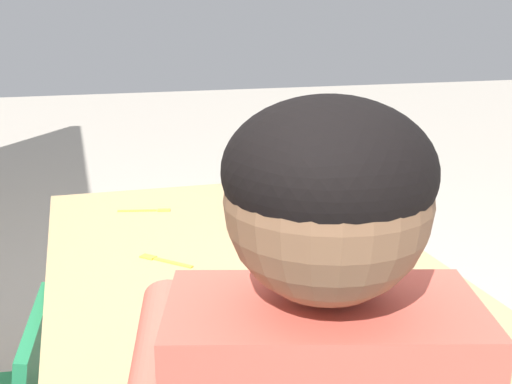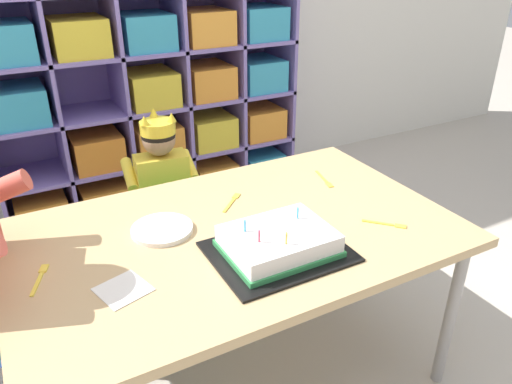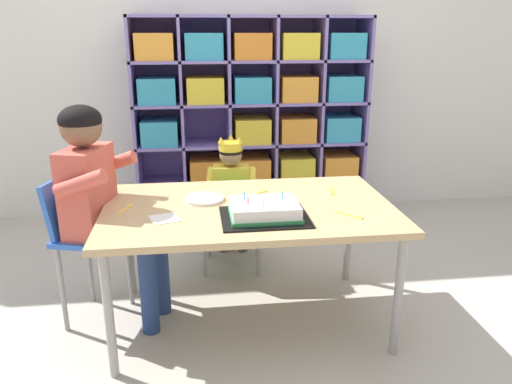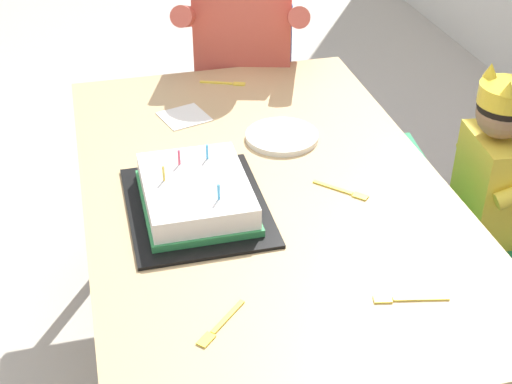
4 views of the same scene
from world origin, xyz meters
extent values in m
cube|color=tan|center=(0.00, 0.00, 0.60)|extent=(1.35, 0.84, 0.03)
cylinder|color=#9E9993|center=(0.62, -0.36, 0.29)|extent=(0.04, 0.04, 0.58)
cylinder|color=#9E9993|center=(0.62, 0.36, 0.29)|extent=(0.04, 0.04, 0.58)
cube|color=#238451|center=(-0.05, 0.45, 0.46)|extent=(0.35, 0.09, 0.22)
sphere|color=brown|center=(-0.75, 0.12, 0.98)|extent=(0.19, 0.19, 0.19)
ellipsoid|color=black|center=(-0.75, 0.12, 1.01)|extent=(0.19, 0.19, 0.14)
cylinder|color=#D15647|center=(-0.74, -0.06, 0.77)|extent=(0.26, 0.13, 0.14)
cylinder|color=#D15647|center=(-0.65, 0.27, 0.77)|extent=(0.26, 0.13, 0.14)
cube|color=black|center=(0.05, -0.17, 0.62)|extent=(0.38, 0.31, 0.01)
cube|color=white|center=(0.05, -0.17, 0.65)|extent=(0.29, 0.23, 0.07)
cube|color=#338E4C|center=(0.05, -0.17, 0.63)|extent=(0.30, 0.24, 0.02)
cylinder|color=#EFCC4C|center=(0.03, -0.24, 0.70)|extent=(0.01, 0.01, 0.04)
cylinder|color=#E54C66|center=(-0.02, -0.19, 0.70)|extent=(0.01, 0.01, 0.04)
cylinder|color=#4CB2E5|center=(-0.03, -0.13, 0.70)|extent=(0.01, 0.01, 0.04)
cylinder|color=#4CB2E5|center=(0.13, -0.14, 0.70)|extent=(0.01, 0.01, 0.04)
cylinder|color=white|center=(-0.20, 0.10, 0.62)|extent=(0.19, 0.19, 0.01)
cube|color=white|center=(-0.39, -0.13, 0.61)|extent=(0.15, 0.15, 0.00)
cube|color=yellow|center=(0.05, 0.15, 0.61)|extent=(0.08, 0.08, 0.00)
cube|color=yellow|center=(0.10, 0.20, 0.61)|extent=(0.04, 0.04, 0.00)
cube|color=yellow|center=(0.45, 0.19, 0.61)|extent=(0.03, 0.11, 0.00)
cube|color=yellow|center=(0.44, 0.12, 0.61)|extent=(0.03, 0.04, 0.00)
cube|color=yellow|center=(0.41, -0.18, 0.61)|extent=(0.08, 0.08, 0.00)
cube|color=yellow|center=(0.46, -0.23, 0.61)|extent=(0.04, 0.04, 0.00)
camera|label=1|loc=(-1.27, 0.34, 1.15)|focal=45.35mm
camera|label=2|loc=(-0.56, -1.17, 1.41)|focal=34.54mm
camera|label=3|loc=(-0.25, -2.19, 1.40)|focal=34.88mm
camera|label=4|loc=(1.38, -0.37, 1.55)|focal=51.23mm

